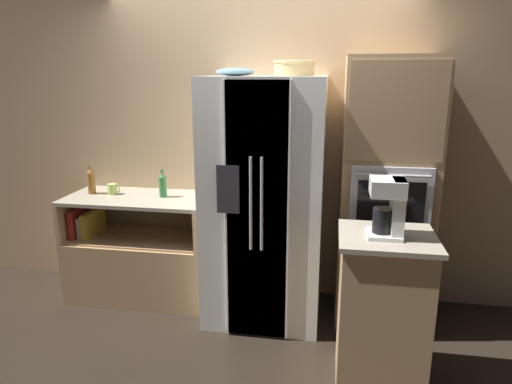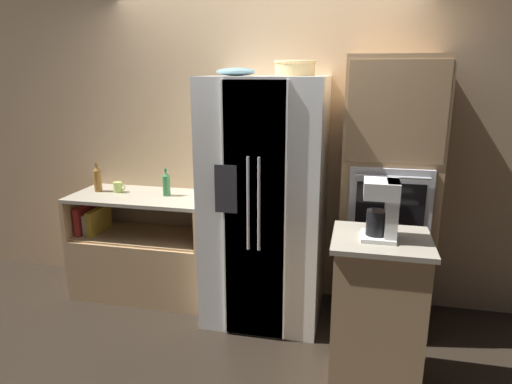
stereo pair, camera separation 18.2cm
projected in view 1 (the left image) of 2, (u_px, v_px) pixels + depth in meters
ground_plane at (250, 312)px, 3.77m from camera, size 20.00×20.00×0.00m
wall_back at (260, 135)px, 3.87m from camera, size 12.00×0.06×2.80m
counter_left at (141, 260)px, 3.99m from camera, size 1.21×0.60×0.90m
refrigerator at (265, 201)px, 3.55m from camera, size 0.89×0.84×1.89m
wall_oven at (385, 194)px, 3.47m from camera, size 0.67×0.68×2.04m
island_counter at (382, 310)px, 2.81m from camera, size 0.57×0.53×0.99m
wicker_basket at (294, 68)px, 3.32m from camera, size 0.31×0.31×0.11m
fruit_bowl at (235, 72)px, 3.32m from camera, size 0.29×0.29×0.06m
bottle_tall at (163, 185)px, 3.81m from camera, size 0.06×0.06×0.24m
bottle_short at (91, 181)px, 3.91m from camera, size 0.07×0.07×0.26m
mug at (113, 189)px, 3.91m from camera, size 0.11×0.08×0.09m
coffee_maker at (390, 206)px, 2.62m from camera, size 0.19×0.20×0.35m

